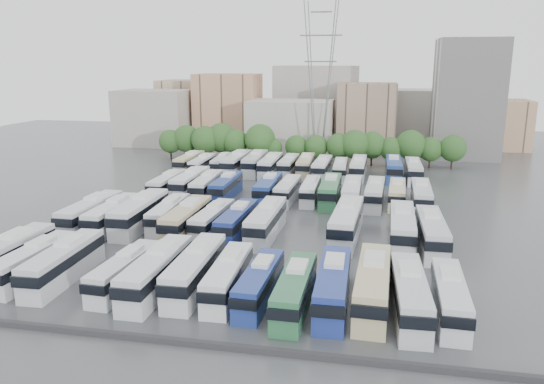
% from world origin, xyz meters
% --- Properties ---
extents(ground, '(220.00, 220.00, 0.00)m').
position_xyz_m(ground, '(0.00, 0.00, 0.00)').
color(ground, '#424447').
rests_on(ground, ground).
extents(parapet, '(56.00, 0.50, 0.50)m').
position_xyz_m(parapet, '(0.00, -33.00, 0.25)').
color(parapet, '#2D2D30').
rests_on(parapet, ground).
extents(tree_line, '(64.95, 7.99, 8.32)m').
position_xyz_m(tree_line, '(-1.77, 42.11, 4.39)').
color(tree_line, black).
rests_on(tree_line, ground).
extents(city_buildings, '(102.00, 35.00, 20.00)m').
position_xyz_m(city_buildings, '(-7.46, 71.86, 7.87)').
color(city_buildings, '#9E998E').
rests_on(city_buildings, ground).
extents(apartment_tower, '(14.00, 14.00, 26.00)m').
position_xyz_m(apartment_tower, '(34.00, 58.00, 13.00)').
color(apartment_tower, silver).
rests_on(apartment_tower, ground).
extents(electricity_pylon, '(9.00, 6.91, 33.83)m').
position_xyz_m(electricity_pylon, '(2.00, 50.00, 18.66)').
color(electricity_pylon, slate).
rests_on(electricity_pylon, ground).
extents(bus_r0_s0, '(3.01, 12.77, 3.99)m').
position_xyz_m(bus_r0_s0, '(-21.55, -23.01, 1.96)').
color(bus_r0_s0, silver).
rests_on(bus_r0_s0, ground).
extents(bus_r0_s1, '(2.92, 11.57, 3.60)m').
position_xyz_m(bus_r0_s1, '(-18.20, -23.63, 1.77)').
color(bus_r0_s1, silver).
rests_on(bus_r0_s1, ground).
extents(bus_r0_s2, '(3.10, 12.36, 3.85)m').
position_xyz_m(bus_r0_s2, '(-14.94, -23.53, 1.89)').
color(bus_r0_s2, silver).
rests_on(bus_r0_s2, ground).
extents(bus_r0_s4, '(2.86, 11.01, 3.43)m').
position_xyz_m(bus_r0_s4, '(-8.28, -23.96, 1.68)').
color(bus_r0_s4, silver).
rests_on(bus_r0_s4, ground).
extents(bus_r0_s5, '(2.78, 12.70, 3.98)m').
position_xyz_m(bus_r0_s5, '(-4.97, -24.06, 1.96)').
color(bus_r0_s5, silver).
rests_on(bus_r0_s5, ground).
extents(bus_r0_s6, '(3.04, 12.69, 3.96)m').
position_xyz_m(bus_r0_s6, '(-1.59, -22.86, 1.95)').
color(bus_r0_s6, silver).
rests_on(bus_r0_s6, ground).
extents(bus_r0_s7, '(2.90, 11.52, 3.59)m').
position_xyz_m(bus_r0_s7, '(1.79, -23.50, 1.76)').
color(bus_r0_s7, silver).
rests_on(bus_r0_s7, ground).
extents(bus_r0_s8, '(2.70, 10.98, 3.42)m').
position_xyz_m(bus_r0_s8, '(4.92, -24.15, 1.68)').
color(bus_r0_s8, navy).
rests_on(bus_r0_s8, ground).
extents(bus_r0_s9, '(2.59, 11.55, 3.62)m').
position_xyz_m(bus_r0_s9, '(8.31, -25.20, 1.78)').
color(bus_r0_s9, '#2E6D44').
rests_on(bus_r0_s9, ground).
extents(bus_r0_s10, '(2.89, 12.37, 3.87)m').
position_xyz_m(bus_r0_s10, '(11.51, -23.91, 1.90)').
color(bus_r0_s10, navy).
rests_on(bus_r0_s10, ground).
extents(bus_r0_s11, '(3.25, 13.05, 4.07)m').
position_xyz_m(bus_r0_s11, '(14.94, -23.32, 2.00)').
color(bus_r0_s11, '#C5B987').
rests_on(bus_r0_s11, ground).
extents(bus_r0_s12, '(3.17, 12.36, 3.85)m').
position_xyz_m(bus_r0_s12, '(18.04, -24.45, 1.89)').
color(bus_r0_s12, silver).
rests_on(bus_r0_s12, ground).
extents(bus_r0_s13, '(2.70, 11.33, 3.54)m').
position_xyz_m(bus_r0_s13, '(21.38, -24.00, 1.74)').
color(bus_r0_s13, silver).
rests_on(bus_r0_s13, ground).
extents(bus_r1_s0, '(2.97, 12.74, 3.98)m').
position_xyz_m(bus_r1_s0, '(-21.35, -7.06, 1.96)').
color(bus_r1_s0, silver).
rests_on(bus_r1_s0, ground).
extents(bus_r1_s1, '(2.77, 12.10, 3.79)m').
position_xyz_m(bus_r1_s1, '(-18.26, -7.07, 1.86)').
color(bus_r1_s1, silver).
rests_on(bus_r1_s1, ground).
extents(bus_r1_s2, '(3.27, 13.50, 4.21)m').
position_xyz_m(bus_r1_s2, '(-14.97, -6.11, 2.07)').
color(bus_r1_s2, silver).
rests_on(bus_r1_s2, ground).
extents(bus_r1_s3, '(3.04, 11.48, 3.57)m').
position_xyz_m(bus_r1_s3, '(-11.51, -4.95, 1.75)').
color(bus_r1_s3, silver).
rests_on(bus_r1_s3, ground).
extents(bus_r1_s4, '(2.77, 12.47, 3.91)m').
position_xyz_m(bus_r1_s4, '(-8.24, -7.05, 1.92)').
color(bus_r1_s4, tan).
rests_on(bus_r1_s4, ground).
extents(bus_r1_s5, '(2.99, 11.22, 3.49)m').
position_xyz_m(bus_r1_s5, '(-5.14, -6.19, 1.71)').
color(bus_r1_s5, silver).
rests_on(bus_r1_s5, ground).
extents(bus_r1_s6, '(2.97, 11.74, 3.66)m').
position_xyz_m(bus_r1_s6, '(-1.87, -6.50, 1.80)').
color(bus_r1_s6, navy).
rests_on(bus_r1_s6, ground).
extents(bus_r1_s7, '(2.96, 12.88, 4.03)m').
position_xyz_m(bus_r1_s7, '(1.79, -6.35, 1.98)').
color(bus_r1_s7, silver).
rests_on(bus_r1_s7, ground).
extents(bus_r1_s10, '(3.68, 13.81, 4.29)m').
position_xyz_m(bus_r1_s10, '(11.56, -5.24, 2.11)').
color(bus_r1_s10, silver).
rests_on(bus_r1_s10, ground).
extents(bus_r1_s12, '(3.12, 13.23, 4.13)m').
position_xyz_m(bus_r1_s12, '(18.12, -5.84, 2.03)').
color(bus_r1_s12, silver).
rests_on(bus_r1_s12, ground).
extents(bus_r1_s13, '(3.02, 12.86, 4.02)m').
position_xyz_m(bus_r1_s13, '(21.37, -7.02, 1.97)').
color(bus_r1_s13, silver).
rests_on(bus_r1_s13, ground).
extents(bus_r2_s1, '(2.60, 11.55, 3.62)m').
position_xyz_m(bus_r2_s1, '(-18.19, 11.19, 1.78)').
color(bus_r2_s1, silver).
rests_on(bus_r2_s1, ground).
extents(bus_r2_s2, '(2.86, 12.50, 3.91)m').
position_xyz_m(bus_r2_s2, '(-14.87, 12.75, 1.92)').
color(bus_r2_s2, white).
rests_on(bus_r2_s2, ground).
extents(bus_r2_s3, '(2.98, 11.91, 3.71)m').
position_xyz_m(bus_r2_s3, '(-11.63, 11.40, 1.82)').
color(bus_r2_s3, silver).
rests_on(bus_r2_s3, ground).
extents(bus_r2_s4, '(2.58, 11.75, 3.68)m').
position_xyz_m(bus_r2_s4, '(-8.37, 11.20, 1.81)').
color(bus_r2_s4, navy).
rests_on(bus_r2_s4, ground).
extents(bus_r2_s6, '(2.78, 12.06, 3.77)m').
position_xyz_m(bus_r2_s6, '(-1.56, 11.23, 1.85)').
color(bus_r2_s6, navy).
rests_on(bus_r2_s6, ground).
extents(bus_r2_s7, '(2.75, 11.27, 3.52)m').
position_xyz_m(bus_r2_s7, '(1.53, 11.16, 1.73)').
color(bus_r2_s7, silver).
rests_on(bus_r2_s7, ground).
extents(bus_r2_s8, '(2.57, 10.90, 3.41)m').
position_xyz_m(bus_r2_s8, '(5.00, 11.86, 1.67)').
color(bus_r2_s8, white).
rests_on(bus_r2_s8, ground).
extents(bus_r2_s9, '(2.89, 12.59, 3.94)m').
position_xyz_m(bus_r2_s9, '(8.10, 11.29, 1.93)').
color(bus_r2_s9, '#317345').
rests_on(bus_r2_s9, ground).
extents(bus_r2_s10, '(2.63, 12.00, 3.77)m').
position_xyz_m(bus_r2_s10, '(11.38, 10.94, 1.85)').
color(bus_r2_s10, silver).
rests_on(bus_r2_s10, ground).
extents(bus_r2_s11, '(3.10, 12.00, 3.73)m').
position_xyz_m(bus_r2_s11, '(14.78, 11.25, 1.83)').
color(bus_r2_s11, silver).
rests_on(bus_r2_s11, ground).
extents(bus_r2_s12, '(2.91, 11.23, 3.50)m').
position_xyz_m(bus_r2_s12, '(18.08, 12.18, 1.72)').
color(bus_r2_s12, beige).
rests_on(bus_r2_s12, ground).
extents(bus_r2_s13, '(2.96, 12.38, 3.87)m').
position_xyz_m(bus_r2_s13, '(21.49, 10.60, 1.90)').
color(bus_r2_s13, silver).
rests_on(bus_r2_s13, ground).
extents(bus_r3_s0, '(2.76, 11.49, 3.59)m').
position_xyz_m(bus_r3_s0, '(-21.55, 30.79, 1.76)').
color(bus_r3_s0, beige).
rests_on(bus_r3_s0, ground).
extents(bus_r3_s1, '(2.44, 11.02, 3.46)m').
position_xyz_m(bus_r3_s1, '(-18.30, 29.12, 1.70)').
color(bus_r3_s1, silver).
rests_on(bus_r3_s1, ground).
extents(bus_r3_s2, '(2.96, 11.17, 3.47)m').
position_xyz_m(bus_r3_s2, '(-14.74, 30.75, 1.70)').
color(bus_r3_s2, silver).
rests_on(bus_r3_s2, ground).
extents(bus_r3_s3, '(3.26, 13.15, 4.10)m').
position_xyz_m(bus_r3_s3, '(-11.71, 30.35, 2.01)').
color(bus_r3_s3, silver).
rests_on(bus_r3_s3, ground).
extents(bus_r3_s4, '(3.13, 13.12, 4.10)m').
position_xyz_m(bus_r3_s4, '(-8.23, 31.04, 2.01)').
color(bus_r3_s4, silver).
rests_on(bus_r3_s4, ground).
extents(bus_r3_s5, '(2.75, 12.44, 3.90)m').
position_xyz_m(bus_r3_s5, '(-4.94, 29.78, 1.92)').
color(bus_r3_s5, white).
rests_on(bus_r3_s5, ground).
extents(bus_r3_s6, '(2.72, 11.57, 3.62)m').
position_xyz_m(bus_r3_s6, '(-1.63, 30.98, 1.78)').
color(bus_r3_s6, silver).
rests_on(bus_r3_s6, ground).
extents(bus_r3_s7, '(3.01, 12.07, 3.76)m').
position_xyz_m(bus_r3_s7, '(1.57, 31.38, 1.85)').
color(bus_r3_s7, '#C8B789').
rests_on(bus_r3_s7, ground).
extents(bus_r3_s8, '(2.91, 11.83, 3.69)m').
position_xyz_m(bus_r3_s8, '(4.89, 29.89, 1.81)').
color(bus_r3_s8, white).
rests_on(bus_r3_s8, ground).
extents(bus_r3_s9, '(2.71, 11.04, 3.44)m').
position_xyz_m(bus_r3_s9, '(8.32, 29.55, 1.69)').
color(bus_r3_s9, silver).
rests_on(bus_r3_s9, ground).
extents(bus_r3_s10, '(2.87, 12.22, 3.82)m').
position_xyz_m(bus_r3_s10, '(11.56, 30.72, 1.87)').
color(bus_r3_s10, silver).
rests_on(bus_r3_s10, ground).
extents(bus_r3_s12, '(2.84, 12.76, 4.00)m').
position_xyz_m(bus_r3_s12, '(18.00, 30.87, 1.96)').
color(bus_r3_s12, navy).
rests_on(bus_r3_s12, ground).
extents(bus_r3_s13, '(2.70, 12.19, 3.82)m').
position_xyz_m(bus_r3_s13, '(21.50, 30.03, 1.88)').
color(bus_r3_s13, silver).
rests_on(bus_r3_s13, ground).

